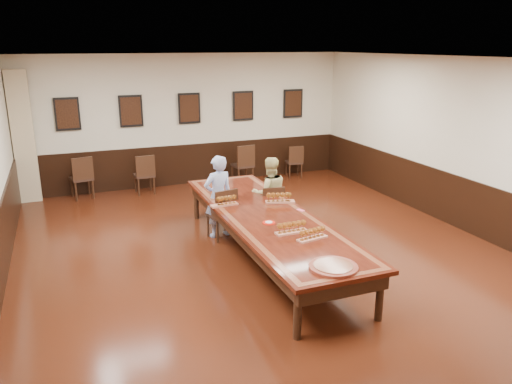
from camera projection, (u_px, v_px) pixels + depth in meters
name	position (u px, v px, depth m)	size (l,w,h in m)	color
floor	(267.00, 258.00, 8.29)	(8.00, 10.00, 0.02)	black
ceiling	(268.00, 58.00, 7.37)	(8.00, 10.00, 0.02)	white
wall_back	(189.00, 120.00, 12.30)	(8.00, 0.02, 3.20)	beige
wall_right	(467.00, 146.00, 9.24)	(0.02, 10.00, 3.20)	beige
chair_man	(221.00, 213.00, 9.01)	(0.45, 0.49, 0.95)	black
chair_woman	(271.00, 208.00, 9.38)	(0.42, 0.46, 0.90)	black
spare_chair_a	(81.00, 177.00, 11.37)	(0.46, 0.50, 0.99)	black
spare_chair_b	(144.00, 174.00, 11.73)	(0.44, 0.48, 0.95)	black
spare_chair_c	(242.00, 164.00, 12.55)	(0.47, 0.52, 1.01)	black
spare_chair_d	(294.00, 161.00, 13.22)	(0.40, 0.44, 0.85)	black
person_man	(218.00, 197.00, 9.01)	(0.56, 0.36, 1.52)	#4E6DC4
person_woman	(270.00, 194.00, 9.40)	(0.70, 0.54, 1.40)	#D1C882
pink_phone	(300.00, 210.00, 8.29)	(0.07, 0.14, 0.01)	#FF547A
curtain	(23.00, 138.00, 10.85)	(0.45, 0.18, 2.90)	tan
wainscoting	(267.00, 229.00, 8.15)	(8.00, 10.00, 1.00)	black
conference_table	(267.00, 223.00, 8.12)	(1.40, 5.00, 0.76)	black
posters	(189.00, 108.00, 12.15)	(6.14, 0.04, 0.74)	black
flight_a	(225.00, 201.00, 8.51)	(0.48, 0.18, 0.18)	#A45E45
flight_b	(280.00, 198.00, 8.66)	(0.53, 0.29, 0.19)	#A45E45
flight_c	(292.00, 228.00, 7.27)	(0.50, 0.16, 0.18)	#A45E45
flight_d	(312.00, 234.00, 7.04)	(0.48, 0.23, 0.17)	#A45E45
red_plate_grp	(269.00, 223.00, 7.69)	(0.20, 0.20, 0.03)	red
carved_platter	(333.00, 267.00, 6.14)	(0.78, 0.78, 0.05)	#5B1C12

